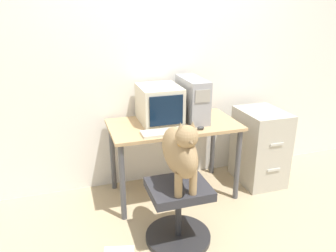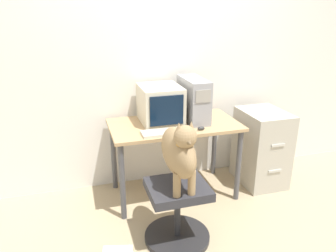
{
  "view_description": "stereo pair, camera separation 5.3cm",
  "coord_description": "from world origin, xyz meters",
  "px_view_note": "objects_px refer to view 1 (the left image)",
  "views": [
    {
      "loc": [
        -0.93,
        -2.42,
        1.78
      ],
      "look_at": [
        -0.15,
        0.04,
        0.84
      ],
      "focal_mm": 35.0,
      "sensor_mm": 36.0,
      "label": 1
    },
    {
      "loc": [
        -0.88,
        -2.43,
        1.78
      ],
      "look_at": [
        -0.15,
        0.04,
        0.84
      ],
      "focal_mm": 35.0,
      "sensor_mm": 36.0,
      "label": 2
    }
  ],
  "objects_px": {
    "dog": "(180,151)",
    "filing_cabinet": "(260,147)",
    "crt_monitor": "(159,104)",
    "office_chair": "(178,212)",
    "pc_tower": "(192,99)",
    "keyboard": "(167,132)"
  },
  "relations": [
    {
      "from": "dog",
      "to": "filing_cabinet",
      "type": "xyz_separation_m",
      "value": [
        1.13,
        0.67,
        -0.4
      ]
    },
    {
      "from": "crt_monitor",
      "to": "office_chair",
      "type": "relative_size",
      "value": 0.84
    },
    {
      "from": "pc_tower",
      "to": "keyboard",
      "type": "xyz_separation_m",
      "value": [
        -0.34,
        -0.29,
        -0.19
      ]
    },
    {
      "from": "office_chair",
      "to": "filing_cabinet",
      "type": "height_order",
      "value": "filing_cabinet"
    },
    {
      "from": "filing_cabinet",
      "to": "keyboard",
      "type": "bearing_deg",
      "value": -169.47
    },
    {
      "from": "crt_monitor",
      "to": "keyboard",
      "type": "bearing_deg",
      "value": -94.32
    },
    {
      "from": "crt_monitor",
      "to": "dog",
      "type": "relative_size",
      "value": 0.8
    },
    {
      "from": "crt_monitor",
      "to": "dog",
      "type": "xyz_separation_m",
      "value": [
        -0.08,
        -0.79,
        -0.13
      ]
    },
    {
      "from": "keyboard",
      "to": "filing_cabinet",
      "type": "height_order",
      "value": "filing_cabinet"
    },
    {
      "from": "crt_monitor",
      "to": "office_chair",
      "type": "xyz_separation_m",
      "value": [
        -0.08,
        -0.77,
        -0.66
      ]
    },
    {
      "from": "keyboard",
      "to": "office_chair",
      "type": "height_order",
      "value": "keyboard"
    },
    {
      "from": "crt_monitor",
      "to": "dog",
      "type": "height_order",
      "value": "crt_monitor"
    },
    {
      "from": "keyboard",
      "to": "dog",
      "type": "distance_m",
      "value": 0.47
    },
    {
      "from": "crt_monitor",
      "to": "filing_cabinet",
      "type": "distance_m",
      "value": 1.19
    },
    {
      "from": "keyboard",
      "to": "office_chair",
      "type": "xyz_separation_m",
      "value": [
        -0.05,
        -0.45,
        -0.51
      ]
    },
    {
      "from": "pc_tower",
      "to": "keyboard",
      "type": "distance_m",
      "value": 0.49
    },
    {
      "from": "filing_cabinet",
      "to": "pc_tower",
      "type": "bearing_deg",
      "value": 173.31
    },
    {
      "from": "crt_monitor",
      "to": "office_chair",
      "type": "height_order",
      "value": "crt_monitor"
    },
    {
      "from": "crt_monitor",
      "to": "keyboard",
      "type": "relative_size",
      "value": 0.99
    },
    {
      "from": "pc_tower",
      "to": "office_chair",
      "type": "bearing_deg",
      "value": -118.11
    },
    {
      "from": "keyboard",
      "to": "pc_tower",
      "type": "bearing_deg",
      "value": 40.12
    },
    {
      "from": "crt_monitor",
      "to": "filing_cabinet",
      "type": "xyz_separation_m",
      "value": [
        1.06,
        -0.12,
        -0.53
      ]
    }
  ]
}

